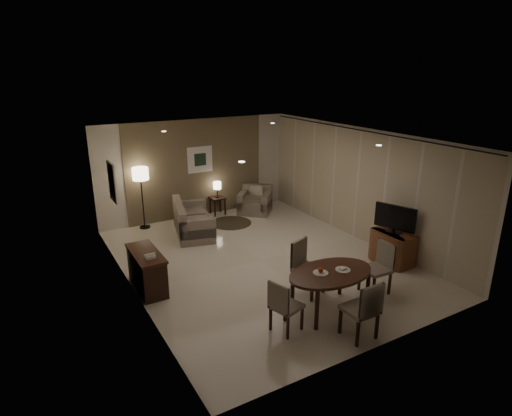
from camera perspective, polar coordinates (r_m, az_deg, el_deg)
room_shell at (r=9.26m, az=-0.62°, el=1.51°), size 5.50×7.00×2.70m
taupe_accent at (r=11.96m, az=-7.92°, el=5.23°), size 3.96×0.03×2.70m
curtain_wall at (r=10.50m, az=13.35°, el=2.89°), size 0.08×6.70×2.58m
curtain_rod at (r=10.24m, az=13.89°, el=10.02°), size 0.03×6.80×0.03m
art_back_frame at (r=11.92m, az=-7.48°, el=6.43°), size 0.72×0.03×0.72m
art_back_canvas at (r=11.90m, az=-7.45°, el=6.42°), size 0.34×0.01×0.34m
art_left_frame at (r=8.95m, az=-18.64°, el=3.26°), size 0.03×0.60×0.80m
art_left_canvas at (r=8.95m, az=-18.54°, el=3.27°), size 0.01×0.46×0.64m
downlight_nl at (r=6.40m, az=-1.92°, el=6.17°), size 0.10×0.10×0.01m
downlight_nr at (r=8.08m, az=16.05°, el=8.04°), size 0.10×0.10×0.01m
downlight_fl at (r=9.68m, az=-12.18°, el=9.95°), size 0.10×0.10×0.01m
downlight_fr at (r=10.87m, az=2.22°, el=11.23°), size 0.10×0.10×0.01m
console_desk at (r=8.40m, az=-14.32°, el=-8.10°), size 0.48×1.20×0.75m
telephone at (r=7.96m, az=-13.95°, el=-6.22°), size 0.20×0.14×0.09m
tv_cabinet at (r=9.64m, az=17.75°, el=-5.03°), size 0.48×0.90×0.70m
flat_tv at (r=9.39m, az=18.06°, el=-1.30°), size 0.36×0.85×0.60m
dining_table at (r=7.58m, az=9.80°, el=-10.90°), size 1.57×0.98×0.74m
chair_near at (r=6.95m, az=13.66°, el=-12.88°), size 0.48×0.48×0.98m
chair_far at (r=7.98m, az=7.09°, el=-8.02°), size 0.64×0.64×1.02m
chair_left at (r=6.95m, az=4.10°, el=-12.82°), size 0.53×0.53×0.89m
chair_right at (r=8.28m, az=15.66°, el=-7.80°), size 0.49×0.49×0.96m
plate_a at (r=7.33m, az=8.61°, el=-8.55°), size 0.26×0.26×0.02m
plate_b at (r=7.50m, az=11.51°, el=-8.08°), size 0.26×0.26×0.02m
fruit_apple at (r=7.31m, az=8.63°, el=-8.18°), size 0.09×0.09×0.09m
napkin at (r=7.49m, az=11.52°, el=-7.93°), size 0.12×0.08×0.03m
round_rug at (r=11.60m, az=-3.35°, el=-1.98°), size 1.10×1.10×0.01m
sofa at (r=10.87m, az=-8.36°, el=-1.35°), size 1.88×1.26×0.81m
armchair at (r=12.28m, az=-0.15°, el=1.10°), size 1.20×1.20×0.77m
side_table at (r=12.23m, az=-5.13°, el=0.29°), size 0.40×0.40×0.51m
table_lamp at (r=12.08m, az=-5.20°, el=2.56°), size 0.22×0.22×0.50m
floor_lamp at (r=11.39m, az=-14.90°, el=1.26°), size 0.41×0.41×1.61m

